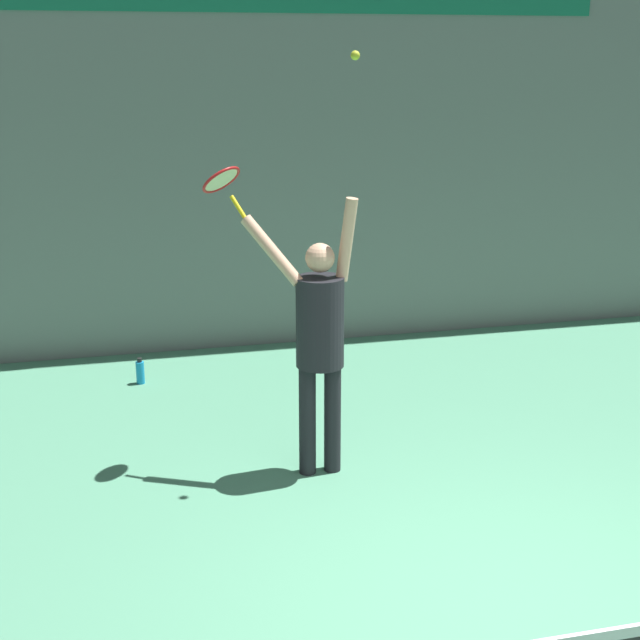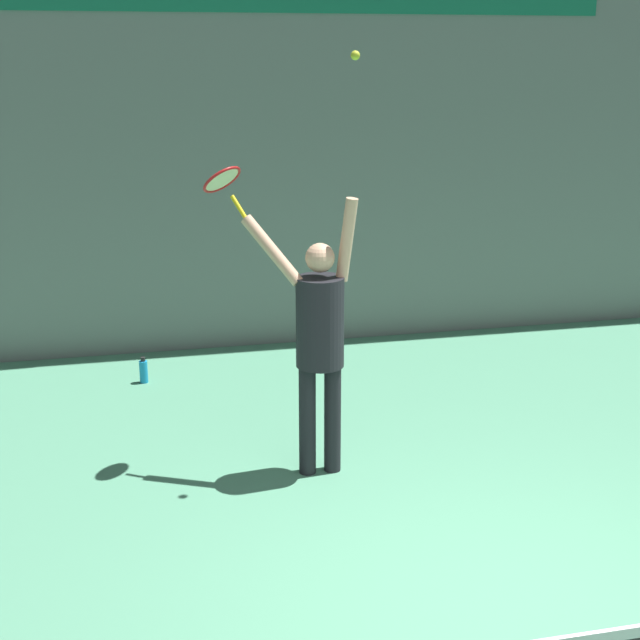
{
  "view_description": "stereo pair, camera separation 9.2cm",
  "coord_description": "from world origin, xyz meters",
  "px_view_note": "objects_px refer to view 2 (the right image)",
  "views": [
    {
      "loc": [
        -2.18,
        -3.9,
        3.13
      ],
      "look_at": [
        -0.69,
        2.24,
        1.23
      ],
      "focal_mm": 50.0,
      "sensor_mm": 36.0,
      "label": 1
    },
    {
      "loc": [
        -2.09,
        -3.92,
        3.13
      ],
      "look_at": [
        -0.69,
        2.24,
        1.23
      ],
      "focal_mm": 50.0,
      "sensor_mm": 36.0,
      "label": 2
    }
  ],
  "objects_px": {
    "tennis_ball": "(355,55)",
    "tennis_racket": "(223,182)",
    "water_bottle": "(144,371)",
    "tennis_player": "(319,333)"
  },
  "relations": [
    {
      "from": "tennis_ball",
      "to": "water_bottle",
      "type": "distance_m",
      "value": 4.08
    },
    {
      "from": "tennis_racket",
      "to": "water_bottle",
      "type": "distance_m",
      "value": 2.87
    },
    {
      "from": "tennis_player",
      "to": "water_bottle",
      "type": "xyz_separation_m",
      "value": [
        -1.26,
        2.29,
        -1.01
      ]
    },
    {
      "from": "tennis_player",
      "to": "tennis_racket",
      "type": "distance_m",
      "value": 1.33
    },
    {
      "from": "tennis_ball",
      "to": "tennis_racket",
      "type": "bearing_deg",
      "value": 151.07
    },
    {
      "from": "tennis_ball",
      "to": "water_bottle",
      "type": "bearing_deg",
      "value": 122.83
    },
    {
      "from": "tennis_racket",
      "to": "water_bottle",
      "type": "bearing_deg",
      "value": 108.87
    },
    {
      "from": "tennis_ball",
      "to": "water_bottle",
      "type": "xyz_separation_m",
      "value": [
        -1.51,
        2.33,
        -3.0
      ]
    },
    {
      "from": "tennis_racket",
      "to": "water_bottle",
      "type": "relative_size",
      "value": 1.55
    },
    {
      "from": "tennis_player",
      "to": "water_bottle",
      "type": "bearing_deg",
      "value": 118.9
    }
  ]
}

